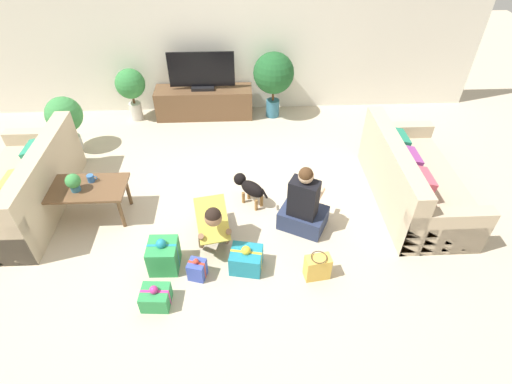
# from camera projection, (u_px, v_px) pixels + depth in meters

# --- Properties ---
(ground_plane) EXTENTS (16.00, 16.00, 0.00)m
(ground_plane) POSITION_uv_depth(u_px,v_px,m) (222.00, 208.00, 5.04)
(ground_plane) COLOR beige
(wall_back) EXTENTS (8.40, 0.06, 2.60)m
(wall_back) POSITION_uv_depth(u_px,v_px,m) (221.00, 32.00, 6.20)
(wall_back) COLOR white
(wall_back) RESTS_ON ground_plane
(sofa_left) EXTENTS (0.92, 1.90, 0.83)m
(sofa_left) POSITION_uv_depth(u_px,v_px,m) (25.00, 190.00, 4.85)
(sofa_left) COLOR #C6B293
(sofa_left) RESTS_ON ground_plane
(sofa_right) EXTENTS (0.92, 1.90, 0.83)m
(sofa_right) POSITION_uv_depth(u_px,v_px,m) (412.00, 181.00, 4.97)
(sofa_right) COLOR #C6B293
(sofa_right) RESTS_ON ground_plane
(coffee_table) EXTENTS (0.97, 0.52, 0.45)m
(coffee_table) POSITION_uv_depth(u_px,v_px,m) (85.00, 191.00, 4.67)
(coffee_table) COLOR brown
(coffee_table) RESTS_ON ground_plane
(tv_console) EXTENTS (1.58, 0.44, 0.49)m
(tv_console) POSITION_uv_depth(u_px,v_px,m) (204.00, 103.00, 6.65)
(tv_console) COLOR brown
(tv_console) RESTS_ON ground_plane
(tv) EXTENTS (1.05, 0.20, 0.61)m
(tv) POSITION_uv_depth(u_px,v_px,m) (202.00, 73.00, 6.32)
(tv) COLOR black
(tv) RESTS_ON tv_console
(potted_plant_corner_left) EXTENTS (0.51, 0.51, 0.84)m
(potted_plant_corner_left) POSITION_uv_depth(u_px,v_px,m) (65.00, 117.00, 5.69)
(potted_plant_corner_left) COLOR beige
(potted_plant_corner_left) RESTS_ON ground_plane
(potted_plant_back_left) EXTENTS (0.47, 0.47, 0.86)m
(potted_plant_back_left) POSITION_uv_depth(u_px,v_px,m) (131.00, 87.00, 6.36)
(potted_plant_back_left) COLOR beige
(potted_plant_back_left) RESTS_ON ground_plane
(potted_plant_back_right) EXTENTS (0.65, 0.65, 1.09)m
(potted_plant_back_right) POSITION_uv_depth(u_px,v_px,m) (274.00, 75.00, 6.34)
(potted_plant_back_right) COLOR #336B84
(potted_plant_back_right) RESTS_ON ground_plane
(person_kneeling) EXTENTS (0.45, 0.81, 0.76)m
(person_kneeling) POSITION_uv_depth(u_px,v_px,m) (211.00, 221.00, 4.39)
(person_kneeling) COLOR #23232D
(person_kneeling) RESTS_ON ground_plane
(person_sitting) EXTENTS (0.65, 0.61, 0.89)m
(person_sitting) POSITION_uv_depth(u_px,v_px,m) (303.00, 207.00, 4.59)
(person_sitting) COLOR #283351
(person_sitting) RESTS_ON ground_plane
(dog) EXTENTS (0.42, 0.41, 0.37)m
(dog) POSITION_uv_depth(u_px,v_px,m) (249.00, 187.00, 4.96)
(dog) COLOR black
(dog) RESTS_ON ground_plane
(gift_box_a) EXTENTS (0.38, 0.34, 0.32)m
(gift_box_a) POSITION_uv_depth(u_px,v_px,m) (246.00, 259.00, 4.23)
(gift_box_a) COLOR teal
(gift_box_a) RESTS_ON ground_plane
(gift_box_b) EXTENTS (0.29, 0.26, 0.27)m
(gift_box_b) POSITION_uv_depth(u_px,v_px,m) (156.00, 297.00, 3.90)
(gift_box_b) COLOR #2D934C
(gift_box_b) RESTS_ON ground_plane
(gift_box_c) EXTENTS (0.21, 0.21, 0.27)m
(gift_box_c) POSITION_uv_depth(u_px,v_px,m) (197.00, 269.00, 4.15)
(gift_box_c) COLOR #3D51BC
(gift_box_c) RESTS_ON ground_plane
(gift_box_d) EXTENTS (0.31, 0.32, 0.41)m
(gift_box_d) POSITION_uv_depth(u_px,v_px,m) (164.00, 255.00, 4.21)
(gift_box_d) COLOR #2D934C
(gift_box_d) RESTS_ON ground_plane
(gift_bag_a) EXTENTS (0.28, 0.19, 0.31)m
(gift_bag_a) POSITION_uv_depth(u_px,v_px,m) (317.00, 267.00, 4.13)
(gift_bag_a) COLOR #E5B74C
(gift_bag_a) RESTS_ON ground_plane
(mug) EXTENTS (0.12, 0.08, 0.09)m
(mug) POSITION_uv_depth(u_px,v_px,m) (91.00, 178.00, 4.69)
(mug) COLOR #386BAD
(mug) RESTS_ON coffee_table
(tabletop_plant) EXTENTS (0.17, 0.17, 0.22)m
(tabletop_plant) POSITION_uv_depth(u_px,v_px,m) (73.00, 182.00, 4.51)
(tabletop_plant) COLOR #336B84
(tabletop_plant) RESTS_ON coffee_table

